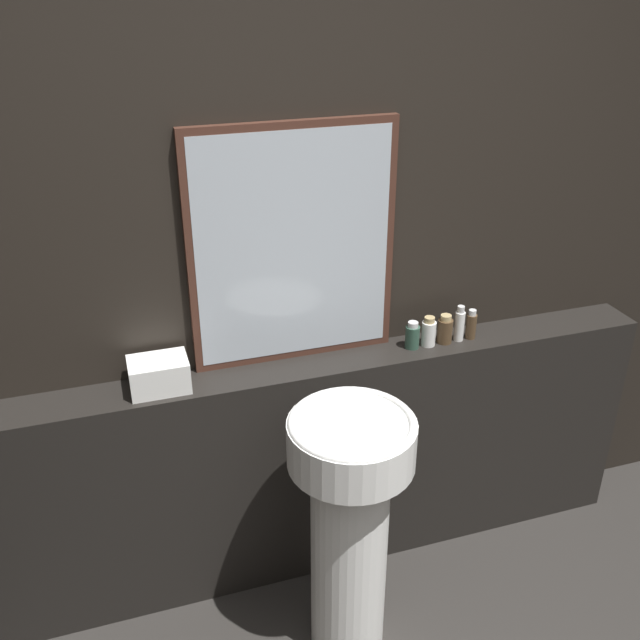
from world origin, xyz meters
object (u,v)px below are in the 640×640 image
(shampoo_bottle, at_px, (412,336))
(conditioner_bottle, at_px, (429,332))
(lotion_bottle, at_px, (445,330))
(body_wash_bottle, at_px, (459,324))
(hand_soap_bottle, at_px, (471,325))
(towel_stack, at_px, (159,374))
(pedestal_sink, at_px, (350,518))
(mirror, at_px, (293,247))

(shampoo_bottle, distance_m, conditioner_bottle, 0.06)
(lotion_bottle, distance_m, body_wash_bottle, 0.06)
(conditioner_bottle, xyz_separation_m, body_wash_bottle, (0.12, 0.00, 0.01))
(shampoo_bottle, xyz_separation_m, body_wash_bottle, (0.19, -0.00, 0.02))
(lotion_bottle, height_order, hand_soap_bottle, hand_soap_bottle)
(hand_soap_bottle, bearing_deg, towel_stack, -180.00)
(shampoo_bottle, relative_size, hand_soap_bottle, 0.89)
(pedestal_sink, distance_m, conditioner_bottle, 0.73)
(hand_soap_bottle, bearing_deg, conditioner_bottle, -180.00)
(pedestal_sink, bearing_deg, body_wash_bottle, 35.48)
(pedestal_sink, bearing_deg, shampoo_bottle, 46.79)
(pedestal_sink, distance_m, lotion_bottle, 0.77)
(conditioner_bottle, xyz_separation_m, hand_soap_bottle, (0.17, 0.00, 0.00))
(towel_stack, distance_m, body_wash_bottle, 1.10)
(shampoo_bottle, distance_m, body_wash_bottle, 0.19)
(conditioner_bottle, bearing_deg, shampoo_bottle, 180.00)
(lotion_bottle, xyz_separation_m, hand_soap_bottle, (0.11, 0.00, 0.00))
(conditioner_bottle, relative_size, hand_soap_bottle, 0.97)
(shampoo_bottle, height_order, conditioner_bottle, conditioner_bottle)
(mirror, bearing_deg, body_wash_bottle, -6.87)
(shampoo_bottle, distance_m, lotion_bottle, 0.13)
(conditioner_bottle, height_order, body_wash_bottle, body_wash_bottle)
(lotion_bottle, relative_size, body_wash_bottle, 0.80)
(conditioner_bottle, relative_size, lotion_bottle, 1.02)
(mirror, height_order, body_wash_bottle, mirror)
(towel_stack, xyz_separation_m, body_wash_bottle, (1.10, 0.00, 0.01))
(shampoo_bottle, bearing_deg, hand_soap_bottle, 0.00)
(mirror, relative_size, body_wash_bottle, 5.96)
(mirror, height_order, towel_stack, mirror)
(mirror, bearing_deg, pedestal_sink, -85.36)
(pedestal_sink, height_order, lotion_bottle, lotion_bottle)
(towel_stack, bearing_deg, shampoo_bottle, 0.00)
(towel_stack, height_order, hand_soap_bottle, hand_soap_bottle)
(mirror, height_order, lotion_bottle, mirror)
(pedestal_sink, xyz_separation_m, hand_soap_bottle, (0.62, 0.41, 0.41))
(pedestal_sink, bearing_deg, towel_stack, 142.17)
(hand_soap_bottle, bearing_deg, mirror, 173.64)
(mirror, xyz_separation_m, conditioner_bottle, (0.49, -0.07, -0.36))
(towel_stack, bearing_deg, conditioner_bottle, 0.00)
(mirror, xyz_separation_m, towel_stack, (-0.49, -0.07, -0.36))
(pedestal_sink, xyz_separation_m, mirror, (-0.04, 0.48, 0.77))
(pedestal_sink, xyz_separation_m, lotion_bottle, (0.51, 0.41, 0.40))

